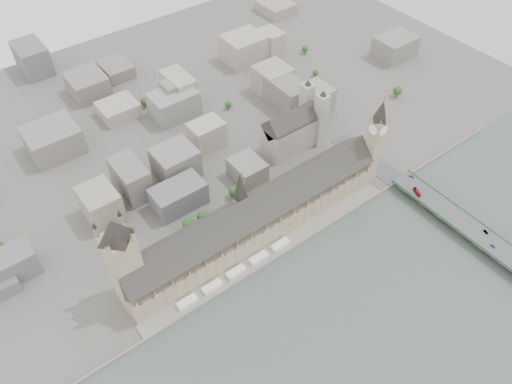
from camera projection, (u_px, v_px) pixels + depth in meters
ground at (267, 248)px, 460.16m from camera, size 900.00×900.00×0.00m
embankment_wall at (277, 257)px, 450.80m from camera, size 600.00×1.50×3.00m
river_terrace at (272, 252)px, 455.30m from camera, size 270.00×15.00×2.00m
terrace_tents at (236, 272)px, 436.78m from camera, size 118.00×7.00×4.00m
palace_of_westminster at (254, 219)px, 454.61m from camera, size 265.00×40.73×55.44m
elizabeth_tower at (376, 137)px, 479.93m from camera, size 17.00×17.00×107.50m
victoria_tower at (123, 259)px, 383.88m from camera, size 30.00×30.00×100.00m
central_tower at (240, 193)px, 428.47m from camera, size 13.00×13.00×48.00m
westminster_bridge at (457, 221)px, 475.51m from camera, size 25.00×325.00×10.25m
bridge_parapets at (500, 247)px, 446.83m from camera, size 25.00×235.00×1.15m
westminster_abbey at (294, 128)px, 540.55m from camera, size 68.00×36.00×64.00m
city_skyline_inland at (139, 104)px, 581.60m from camera, size 720.00×360.00×38.00m
park_trees at (221, 208)px, 483.69m from camera, size 110.00×30.00×15.00m
red_bus_north at (417, 192)px, 492.78m from camera, size 7.44×12.09×3.34m
car_blue at (493, 246)px, 447.61m from camera, size 2.41×4.87×1.59m
car_silver at (486, 232)px, 458.91m from camera, size 2.67×5.18×1.62m
car_approach at (412, 176)px, 509.29m from camera, size 3.83×5.90×1.59m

